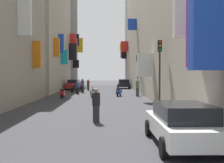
{
  "coord_description": "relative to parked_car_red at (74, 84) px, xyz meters",
  "views": [
    {
      "loc": [
        1.1,
        -2.15,
        2.31
      ],
      "look_at": [
        1.62,
        26.05,
        1.57
      ],
      "focal_mm": 47.31,
      "sensor_mm": 36.0,
      "label": 1
    }
  ],
  "objects": [
    {
      "name": "scooter_white",
      "position": [
        0.19,
        10.7,
        -0.31
      ],
      "size": [
        0.47,
        1.79,
        1.13
      ],
      "color": "silver",
      "rests_on": "ground"
    },
    {
      "name": "scooter_blue",
      "position": [
        6.04,
        -12.31,
        -0.31
      ],
      "size": [
        0.7,
        1.93,
        1.13
      ],
      "color": "#2D4CAD",
      "rests_on": "ground"
    },
    {
      "name": "pedestrian_crossing",
      "position": [
        7.95,
        -12.5,
        0.13
      ],
      "size": [
        0.45,
        0.45,
        1.8
      ],
      "color": "#393939",
      "rests_on": "ground"
    },
    {
      "name": "building_left_mid_c",
      "position": [
        -4.32,
        3.45,
        7.65
      ],
      "size": [
        7.23,
        8.04,
        16.86
      ],
      "color": "#B2A899",
      "rests_on": "ground"
    },
    {
      "name": "scooter_orange",
      "position": [
        -0.21,
        5.68,
        -0.31
      ],
      "size": [
        0.83,
        1.85,
        1.13
      ],
      "color": "orange",
      "rests_on": "ground"
    },
    {
      "name": "parked_car_white",
      "position": [
        7.19,
        -33.38,
        -0.05
      ],
      "size": [
        1.93,
        4.47,
        1.37
      ],
      "color": "white",
      "rests_on": "ground"
    },
    {
      "name": "pedestrian_near_right",
      "position": [
        1.84,
        -6.81,
        0.1
      ],
      "size": [
        0.41,
        0.41,
        1.74
      ],
      "color": "black",
      "rests_on": "ground"
    },
    {
      "name": "scooter_black",
      "position": [
        0.75,
        -5.55,
        -0.31
      ],
      "size": [
        0.8,
        1.69,
        1.13
      ],
      "color": "black",
      "rests_on": "ground"
    },
    {
      "name": "traffic_light_near_corner",
      "position": [
        8.28,
        -23.31,
        2.29
      ],
      "size": [
        0.26,
        0.34,
        4.53
      ],
      "color": "#2D2D2D",
      "rests_on": "ground"
    },
    {
      "name": "building_left_mid_b",
      "position": [
        -4.33,
        -5.89,
        8.55
      ],
      "size": [
        6.95,
        10.64,
        18.66
      ],
      "color": "#BCB29E",
      "rests_on": "ground"
    },
    {
      "name": "scooter_red",
      "position": [
        0.56,
        -14.56,
        -0.31
      ],
      "size": [
        0.46,
        1.87,
        1.13
      ],
      "color": "red",
      "rests_on": "ground"
    },
    {
      "name": "parked_car_black",
      "position": [
        7.47,
        3.51,
        -0.02
      ],
      "size": [
        1.99,
        3.97,
        1.45
      ],
      "color": "black",
      "rests_on": "ground"
    },
    {
      "name": "pedestrian_mid_street",
      "position": [
        4.27,
        -28.72,
        0.04
      ],
      "size": [
        0.44,
        0.44,
        1.64
      ],
      "color": "#2B2B2B",
      "rests_on": "ground"
    },
    {
      "name": "ground_plane",
      "position": [
        3.67,
        -10.59,
        -0.78
      ],
      "size": [
        140.0,
        140.0,
        0.0
      ],
      "primitive_type": "plane",
      "color": "#38383D"
    },
    {
      "name": "parked_car_red",
      "position": [
        0.0,
        0.0,
        0.0
      ],
      "size": [
        1.95,
        4.38,
        1.47
      ],
      "color": "#B21E1E",
      "rests_on": "ground"
    },
    {
      "name": "pedestrian_far_away",
      "position": [
        2.18,
        -1.25,
        -0.01
      ],
      "size": [
        0.4,
        0.4,
        1.56
      ],
      "color": "#3A3A3A",
      "rests_on": "ground"
    },
    {
      "name": "pedestrian_near_left",
      "position": [
        1.45,
        -9.01,
        -0.0
      ],
      "size": [
        0.44,
        0.44,
        1.56
      ],
      "color": "black",
      "rests_on": "ground"
    },
    {
      "name": "scooter_silver",
      "position": [
        3.53,
        -14.75,
        -0.31
      ],
      "size": [
        0.72,
        1.82,
        1.13
      ],
      "color": "#ADADB2",
      "rests_on": "ground"
    },
    {
      "name": "building_left_far",
      "position": [
        -4.32,
        13.43,
        8.75
      ],
      "size": [
        7.21,
        11.95,
        19.07
      ],
      "color": "slate",
      "rests_on": "ground"
    },
    {
      "name": "building_right_mid_c",
      "position": [
        11.65,
        16.04,
        8.29
      ],
      "size": [
        7.33,
        6.73,
        18.15
      ],
      "color": "gray",
      "rests_on": "ground"
    },
    {
      "name": "building_right_mid_b",
      "position": [
        11.66,
        3.35,
        8.95
      ],
      "size": [
        7.33,
        18.66,
        19.45
      ],
      "color": "#BCB29E",
      "rests_on": "ground"
    },
    {
      "name": "traffic_light_far_corner",
      "position": [
        8.26,
        -9.57,
        2.23
      ],
      "size": [
        0.26,
        0.34,
        4.42
      ],
      "color": "#2D2D2D",
      "rests_on": "ground"
    }
  ]
}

